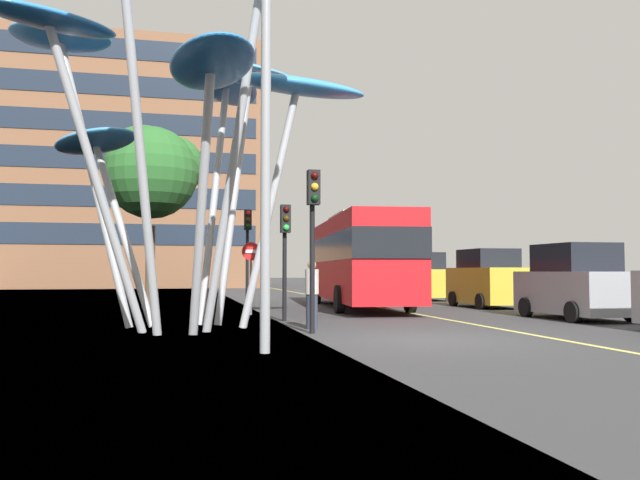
{
  "coord_description": "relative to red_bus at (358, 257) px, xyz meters",
  "views": [
    {
      "loc": [
        -5.16,
        -12.88,
        1.44
      ],
      "look_at": [
        -0.29,
        8.93,
        2.5
      ],
      "focal_mm": 36.53,
      "sensor_mm": 36.0,
      "label": 1
    }
  ],
  "objects": [
    {
      "name": "no_entry_sign",
      "position": [
        -4.56,
        -3.12,
        -0.4
      ],
      "size": [
        0.6,
        0.12,
        2.38
      ],
      "color": "gray",
      "rests_on": "ground"
    },
    {
      "name": "car_parked_far",
      "position": [
        5.03,
        -0.89,
        -0.92
      ],
      "size": [
        2.06,
        3.93,
        2.29
      ],
      "color": "gold",
      "rests_on": "ground"
    },
    {
      "name": "car_side_street",
      "position": [
        4.95,
        5.94,
        -0.91
      ],
      "size": [
        2.0,
        4.04,
        2.34
      ],
      "color": "gold",
      "rests_on": "ground"
    },
    {
      "name": "backdrop_building",
      "position": [
        -11.42,
        35.04,
        8.59
      ],
      "size": [
        23.41,
        10.43,
        21.15
      ],
      "color": "brown",
      "rests_on": "ground"
    },
    {
      "name": "traffic_light_kerb_far",
      "position": [
        -3.92,
        -6.08,
        0.43
      ],
      "size": [
        0.28,
        0.42,
        3.33
      ],
      "color": "black",
      "rests_on": "ground"
    },
    {
      "name": "traffic_light_island_mid",
      "position": [
        -4.22,
        1.0,
        0.78
      ],
      "size": [
        0.28,
        0.42,
        3.84
      ],
      "color": "black",
      "rests_on": "ground"
    },
    {
      "name": "ground",
      "position": [
        -2.48,
        -11.55,
        -2.04
      ],
      "size": [
        120.0,
        240.0,
        0.1
      ],
      "color": "#38383A"
    },
    {
      "name": "traffic_light_kerb_near",
      "position": [
        -3.9,
        -9.82,
        0.73
      ],
      "size": [
        0.28,
        0.42,
        3.76
      ],
      "color": "black",
      "rests_on": "ground"
    },
    {
      "name": "leaf_sculpture",
      "position": [
        -6.92,
        -7.86,
        4.28
      ],
      "size": [
        9.91,
        10.18,
        8.32
      ],
      "color": "#9EA0A5",
      "rests_on": "ground"
    },
    {
      "name": "car_parked_mid",
      "position": [
        4.68,
        -7.13,
        -0.95
      ],
      "size": [
        2.06,
        3.97,
        2.25
      ],
      "color": "gray",
      "rests_on": "ground"
    },
    {
      "name": "street_lamp",
      "position": [
        -5.13,
        -13.05,
        3.08
      ],
      "size": [
        1.53,
        0.44,
        8.03
      ],
      "color": "gray",
      "rests_on": "ground"
    },
    {
      "name": "tree_pavement_near",
      "position": [
        -8.01,
        3.85,
        3.73
      ],
      "size": [
        4.17,
        5.08,
        7.61
      ],
      "color": "brown",
      "rests_on": "ground"
    },
    {
      "name": "pedestrian",
      "position": [
        -3.67,
        -8.62,
        -1.14
      ],
      "size": [
        0.34,
        0.34,
        1.7
      ],
      "color": "#2D3342",
      "rests_on": "ground"
    },
    {
      "name": "red_bus",
      "position": [
        0.0,
        0.0,
        0.0
      ],
      "size": [
        3.59,
        11.59,
        3.64
      ],
      "color": "red",
      "rests_on": "ground"
    }
  ]
}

